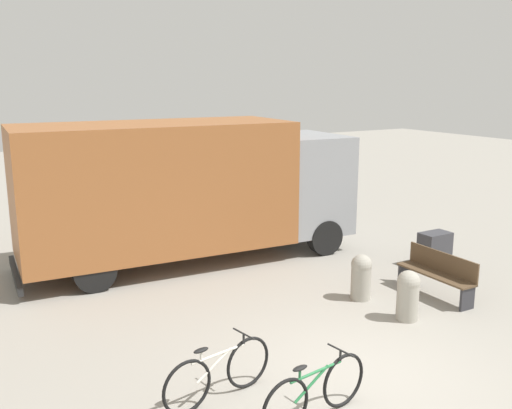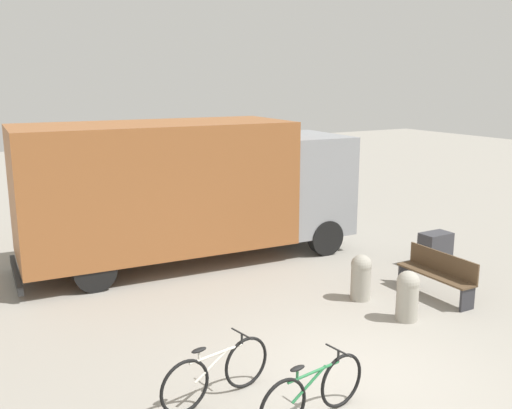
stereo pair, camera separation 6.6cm
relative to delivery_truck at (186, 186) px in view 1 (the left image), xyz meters
name	(u,v)px [view 1 (the left image)]	position (x,y,z in m)	size (l,w,h in m)	color
ground_plane	(366,375)	(0.06, -6.13, -1.74)	(60.00, 60.00, 0.00)	gray
delivery_truck	(186,186)	(0.00, 0.00, 0.00)	(7.78, 2.81, 3.19)	#99592D
park_bench	(438,272)	(3.29, -4.46, -1.28)	(0.42, 1.69, 0.85)	brown
bicycle_near	(219,373)	(-2.02, -5.64, -1.36)	(1.69, 0.46, 0.81)	black
bicycle_middle	(315,392)	(-1.20, -6.65, -1.36)	(1.69, 0.44, 0.81)	black
bollard_near_bench	(408,293)	(1.96, -5.01, -1.26)	(0.40, 0.40, 0.89)	#9E998C
bollard_far_bench	(361,275)	(1.88, -3.86, -1.27)	(0.40, 0.40, 0.88)	#9E998C
utility_box	(434,249)	(4.65, -3.12, -1.37)	(0.70, 0.44, 0.76)	#38383D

